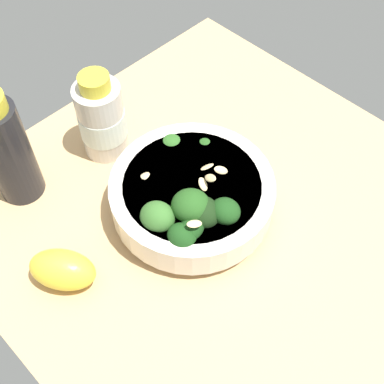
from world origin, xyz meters
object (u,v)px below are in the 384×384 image
at_px(bowl_of_broccoli, 192,196).
at_px(bottle_tall, 102,119).
at_px(bottle_short, 7,150).
at_px(lemon_wedge, 63,270).

height_order(bowl_of_broccoli, bottle_tall, bottle_tall).
relative_size(bowl_of_broccoli, bottle_short, 1.24).
bearing_deg(lemon_wedge, bottle_short, 74.77).
distance_m(bowl_of_broccoli, bottle_tall, 0.17).
relative_size(bowl_of_broccoli, bottle_tall, 1.56).
bearing_deg(bottle_tall, bottle_short, 169.60).
bearing_deg(bottle_tall, bowl_of_broccoli, -88.43).
bearing_deg(bowl_of_broccoli, bottle_tall, 91.57).
relative_size(lemon_wedge, bottle_tall, 0.60).
xyz_separation_m(bowl_of_broccoli, lemon_wedge, (-0.18, 0.04, -0.01)).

